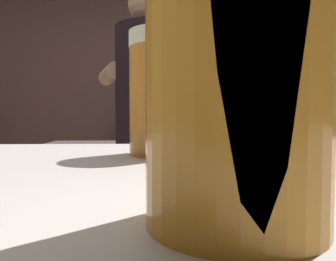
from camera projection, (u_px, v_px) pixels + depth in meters
The scene contains 11 objects.
wall_back at pixel (157, 91), 3.49m from camera, with size 5.20×0.10×2.70m, color brown.
prep_counter at pixel (213, 218), 2.01m from camera, with size 2.10×0.60×0.91m, color #4A3436.
back_shelf at pixel (171, 165), 3.25m from camera, with size 0.89×0.36×1.20m, color #34383C.
bartender at pixel (152, 135), 1.52m from camera, with size 0.49×0.55×1.71m.
knife_block at pixel (317, 126), 2.09m from camera, with size 0.10×0.08×0.29m.
mixing_bowl at pixel (154, 141), 1.87m from camera, with size 0.19×0.19×0.05m, color silver.
chefs_knife at pixel (200, 144), 1.94m from camera, with size 0.24×0.03×0.01m, color silver.
pint_glass_near at pixel (162, 94), 0.38m from camera, with size 0.08×0.08×0.14m.
pint_glass_far at pixel (232, 65), 0.13m from camera, with size 0.08×0.08×0.13m.
bottle_olive_oil at pixel (193, 95), 3.29m from camera, with size 0.07×0.07×0.24m.
bottle_hot_sauce at pixel (164, 96), 3.20m from camera, with size 0.07×0.07×0.21m.
Camera 1 is at (0.00, -1.30, 1.09)m, focal length 34.86 mm.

